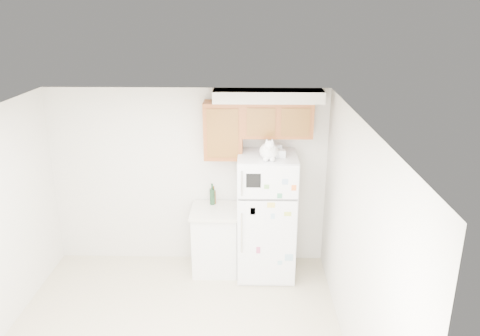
{
  "coord_description": "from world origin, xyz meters",
  "views": [
    {
      "loc": [
        0.84,
        -4.08,
        3.5
      ],
      "look_at": [
        0.72,
        1.55,
        1.55
      ],
      "focal_mm": 35.0,
      "sensor_mm": 36.0,
      "label": 1
    }
  ],
  "objects_px": {
    "storage_box_back": "(274,148)",
    "bottle_green": "(212,194)",
    "refrigerator": "(266,216)",
    "storage_box_front": "(279,153)",
    "base_counter": "(216,239)",
    "cat": "(269,151)",
    "bottle_amber": "(214,195)"
  },
  "relations": [
    {
      "from": "base_counter",
      "to": "storage_box_back",
      "type": "bearing_deg",
      "value": 6.49
    },
    {
      "from": "cat",
      "to": "storage_box_back",
      "type": "distance_m",
      "value": 0.32
    },
    {
      "from": "refrigerator",
      "to": "cat",
      "type": "distance_m",
      "value": 0.97
    },
    {
      "from": "bottle_amber",
      "to": "refrigerator",
      "type": "bearing_deg",
      "value": -19.42
    },
    {
      "from": "storage_box_front",
      "to": "storage_box_back",
      "type": "bearing_deg",
      "value": 107.99
    },
    {
      "from": "cat",
      "to": "refrigerator",
      "type": "bearing_deg",
      "value": 94.9
    },
    {
      "from": "refrigerator",
      "to": "bottle_amber",
      "type": "distance_m",
      "value": 0.79
    },
    {
      "from": "cat",
      "to": "storage_box_front",
      "type": "height_order",
      "value": "cat"
    },
    {
      "from": "cat",
      "to": "bottle_amber",
      "type": "relative_size",
      "value": 1.63
    },
    {
      "from": "cat",
      "to": "storage_box_back",
      "type": "xyz_separation_m",
      "value": [
        0.07,
        0.31,
        -0.06
      ]
    },
    {
      "from": "refrigerator",
      "to": "storage_box_back",
      "type": "relative_size",
      "value": 9.44
    },
    {
      "from": "bottle_amber",
      "to": "cat",
      "type": "bearing_deg",
      "value": -28.71
    },
    {
      "from": "refrigerator",
      "to": "bottle_green",
      "type": "relative_size",
      "value": 5.6
    },
    {
      "from": "storage_box_back",
      "to": "bottle_amber",
      "type": "xyz_separation_m",
      "value": [
        -0.8,
        0.09,
        -0.7
      ]
    },
    {
      "from": "base_counter",
      "to": "storage_box_back",
      "type": "relative_size",
      "value": 5.11
    },
    {
      "from": "storage_box_front",
      "to": "bottle_green",
      "type": "relative_size",
      "value": 0.49
    },
    {
      "from": "base_counter",
      "to": "bottle_amber",
      "type": "bearing_deg",
      "value": 98.85
    },
    {
      "from": "base_counter",
      "to": "bottle_amber",
      "type": "height_order",
      "value": "bottle_amber"
    },
    {
      "from": "refrigerator",
      "to": "bottle_amber",
      "type": "relative_size",
      "value": 6.56
    },
    {
      "from": "storage_box_back",
      "to": "storage_box_front",
      "type": "xyz_separation_m",
      "value": [
        0.06,
        -0.2,
        -0.01
      ]
    },
    {
      "from": "cat",
      "to": "bottle_green",
      "type": "bearing_deg",
      "value": 153.16
    },
    {
      "from": "storage_box_back",
      "to": "bottle_green",
      "type": "height_order",
      "value": "storage_box_back"
    },
    {
      "from": "base_counter",
      "to": "storage_box_front",
      "type": "bearing_deg",
      "value": -7.9
    },
    {
      "from": "cat",
      "to": "storage_box_back",
      "type": "height_order",
      "value": "cat"
    },
    {
      "from": "cat",
      "to": "bottle_amber",
      "type": "height_order",
      "value": "cat"
    },
    {
      "from": "refrigerator",
      "to": "storage_box_back",
      "type": "height_order",
      "value": "storage_box_back"
    },
    {
      "from": "bottle_amber",
      "to": "bottle_green",
      "type": "bearing_deg",
      "value": -133.26
    },
    {
      "from": "refrigerator",
      "to": "base_counter",
      "type": "relative_size",
      "value": 1.85
    },
    {
      "from": "refrigerator",
      "to": "base_counter",
      "type": "xyz_separation_m",
      "value": [
        -0.69,
        0.07,
        -0.39
      ]
    },
    {
      "from": "refrigerator",
      "to": "storage_box_front",
      "type": "relative_size",
      "value": 11.33
    },
    {
      "from": "bottle_green",
      "to": "storage_box_front",
      "type": "bearing_deg",
      "value": -17.26
    },
    {
      "from": "cat",
      "to": "storage_box_back",
      "type": "relative_size",
      "value": 2.35
    }
  ]
}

